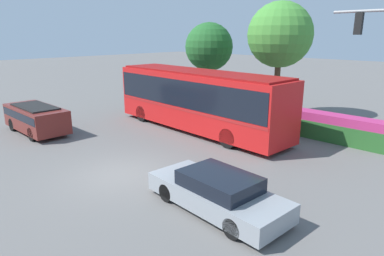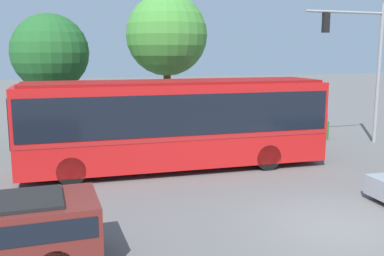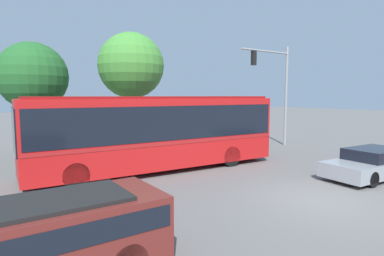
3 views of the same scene
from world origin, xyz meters
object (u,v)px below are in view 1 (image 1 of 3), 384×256
at_px(street_tree_centre, 280,35).
at_px(suv_left_lane, 36,117).
at_px(street_tree_left, 209,47).
at_px(sedan_foreground, 217,192).
at_px(city_bus, 198,97).

bearing_deg(street_tree_centre, suv_left_lane, -120.38).
distance_m(street_tree_left, street_tree_centre, 5.83).
height_order(sedan_foreground, suv_left_lane, suv_left_lane).
height_order(suv_left_lane, street_tree_left, street_tree_left).
relative_size(street_tree_left, street_tree_centre, 0.84).
height_order(sedan_foreground, street_tree_centre, street_tree_centre).
xyz_separation_m(city_bus, sedan_foreground, (6.89, -6.39, -1.36)).
relative_size(suv_left_lane, street_tree_left, 0.75).
bearing_deg(sedan_foreground, street_tree_centre, -62.76).
xyz_separation_m(sedan_foreground, street_tree_left, (-11.22, 12.21, 3.88)).
height_order(sedan_foreground, street_tree_left, street_tree_left).
distance_m(sedan_foreground, street_tree_left, 17.03).
xyz_separation_m(suv_left_lane, street_tree_left, (1.81, 12.58, 3.56)).
relative_size(suv_left_lane, street_tree_centre, 0.63).
height_order(street_tree_left, street_tree_centre, street_tree_centre).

